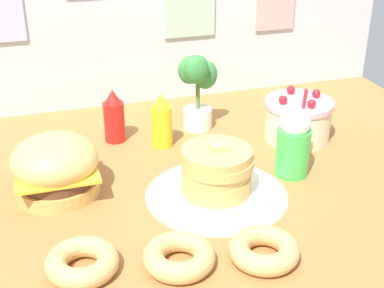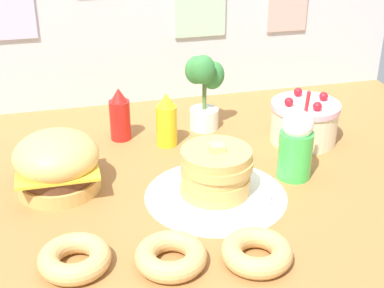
{
  "view_description": "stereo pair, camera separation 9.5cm",
  "coord_description": "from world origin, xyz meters",
  "px_view_note": "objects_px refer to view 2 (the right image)",
  "views": [
    {
      "loc": [
        -0.55,
        -1.59,
        1.05
      ],
      "look_at": [
        -0.05,
        0.05,
        0.18
      ],
      "focal_mm": 51.9,
      "sensor_mm": 36.0,
      "label": 1
    },
    {
      "loc": [
        -0.46,
        -1.61,
        1.05
      ],
      "look_at": [
        -0.05,
        0.05,
        0.18
      ],
      "focal_mm": 51.9,
      "sensor_mm": 36.0,
      "label": 2
    }
  ],
  "objects_px": {
    "burger": "(57,163)",
    "donut_vanilla": "(257,252)",
    "donut_chocolate": "(171,256)",
    "donut_pink_glaze": "(75,258)",
    "ketchup_bottle": "(120,116)",
    "cream_soda_cup": "(296,144)",
    "layer_cake": "(304,122)",
    "pancake_stack": "(216,176)",
    "mustard_bottle": "(167,121)",
    "potted_plant": "(204,89)"
  },
  "relations": [
    {
      "from": "potted_plant",
      "to": "donut_chocolate",
      "type": "bearing_deg",
      "value": -110.76
    },
    {
      "from": "mustard_bottle",
      "to": "potted_plant",
      "type": "bearing_deg",
      "value": 31.72
    },
    {
      "from": "cream_soda_cup",
      "to": "mustard_bottle",
      "type": "bearing_deg",
      "value": 137.21
    },
    {
      "from": "mustard_bottle",
      "to": "donut_vanilla",
      "type": "height_order",
      "value": "mustard_bottle"
    },
    {
      "from": "pancake_stack",
      "to": "cream_soda_cup",
      "type": "distance_m",
      "value": 0.33
    },
    {
      "from": "pancake_stack",
      "to": "donut_chocolate",
      "type": "xyz_separation_m",
      "value": [
        -0.23,
        -0.33,
        -0.05
      ]
    },
    {
      "from": "layer_cake",
      "to": "donut_pink_glaze",
      "type": "xyz_separation_m",
      "value": [
        -0.98,
        -0.61,
        -0.05
      ]
    },
    {
      "from": "burger",
      "to": "ketchup_bottle",
      "type": "distance_m",
      "value": 0.44
    },
    {
      "from": "pancake_stack",
      "to": "potted_plant",
      "type": "relative_size",
      "value": 1.11
    },
    {
      "from": "burger",
      "to": "ketchup_bottle",
      "type": "xyz_separation_m",
      "value": [
        0.27,
        0.35,
        0.0
      ]
    },
    {
      "from": "pancake_stack",
      "to": "cream_soda_cup",
      "type": "relative_size",
      "value": 1.13
    },
    {
      "from": "donut_chocolate",
      "to": "donut_pink_glaze",
      "type": "bearing_deg",
      "value": 168.2
    },
    {
      "from": "donut_chocolate",
      "to": "burger",
      "type": "bearing_deg",
      "value": 120.22
    },
    {
      "from": "layer_cake",
      "to": "potted_plant",
      "type": "xyz_separation_m",
      "value": [
        -0.37,
        0.22,
        0.1
      ]
    },
    {
      "from": "mustard_bottle",
      "to": "donut_pink_glaze",
      "type": "height_order",
      "value": "mustard_bottle"
    },
    {
      "from": "cream_soda_cup",
      "to": "potted_plant",
      "type": "height_order",
      "value": "potted_plant"
    },
    {
      "from": "ketchup_bottle",
      "to": "cream_soda_cup",
      "type": "xyz_separation_m",
      "value": [
        0.58,
        -0.48,
        0.03
      ]
    },
    {
      "from": "layer_cake",
      "to": "ketchup_bottle",
      "type": "distance_m",
      "value": 0.77
    },
    {
      "from": "layer_cake",
      "to": "donut_pink_glaze",
      "type": "distance_m",
      "value": 1.16
    },
    {
      "from": "donut_chocolate",
      "to": "potted_plant",
      "type": "relative_size",
      "value": 0.61
    },
    {
      "from": "burger",
      "to": "layer_cake",
      "type": "height_order",
      "value": "burger"
    },
    {
      "from": "burger",
      "to": "pancake_stack",
      "type": "height_order",
      "value": "burger"
    },
    {
      "from": "pancake_stack",
      "to": "ketchup_bottle",
      "type": "xyz_separation_m",
      "value": [
        -0.26,
        0.54,
        0.02
      ]
    },
    {
      "from": "mustard_bottle",
      "to": "donut_chocolate",
      "type": "xyz_separation_m",
      "value": [
        -0.15,
        -0.77,
        -0.07
      ]
    },
    {
      "from": "donut_chocolate",
      "to": "layer_cake",
      "type": "bearing_deg",
      "value": 43.18
    },
    {
      "from": "donut_pink_glaze",
      "to": "donut_vanilla",
      "type": "xyz_separation_m",
      "value": [
        0.52,
        -0.1,
        0.0
      ]
    },
    {
      "from": "burger",
      "to": "mustard_bottle",
      "type": "distance_m",
      "value": 0.51
    },
    {
      "from": "potted_plant",
      "to": "donut_pink_glaze",
      "type": "bearing_deg",
      "value": -126.16
    },
    {
      "from": "cream_soda_cup",
      "to": "burger",
      "type": "bearing_deg",
      "value": 171.92
    },
    {
      "from": "ketchup_bottle",
      "to": "mustard_bottle",
      "type": "distance_m",
      "value": 0.21
    },
    {
      "from": "donut_vanilla",
      "to": "layer_cake",
      "type": "bearing_deg",
      "value": 56.93
    },
    {
      "from": "burger",
      "to": "donut_vanilla",
      "type": "height_order",
      "value": "burger"
    },
    {
      "from": "pancake_stack",
      "to": "ketchup_bottle",
      "type": "relative_size",
      "value": 1.7
    },
    {
      "from": "donut_chocolate",
      "to": "potted_plant",
      "type": "distance_m",
      "value": 0.96
    },
    {
      "from": "mustard_bottle",
      "to": "cream_soda_cup",
      "type": "bearing_deg",
      "value": -42.79
    },
    {
      "from": "donut_vanilla",
      "to": "potted_plant",
      "type": "distance_m",
      "value": 0.95
    },
    {
      "from": "layer_cake",
      "to": "donut_pink_glaze",
      "type": "relative_size",
      "value": 1.34
    },
    {
      "from": "mustard_bottle",
      "to": "donut_pink_glaze",
      "type": "bearing_deg",
      "value": -120.32
    },
    {
      "from": "cream_soda_cup",
      "to": "donut_vanilla",
      "type": "height_order",
      "value": "cream_soda_cup"
    },
    {
      "from": "layer_cake",
      "to": "donut_pink_glaze",
      "type": "height_order",
      "value": "layer_cake"
    },
    {
      "from": "burger",
      "to": "donut_pink_glaze",
      "type": "xyz_separation_m",
      "value": [
        0.03,
        -0.46,
        -0.07
      ]
    },
    {
      "from": "ketchup_bottle",
      "to": "mustard_bottle",
      "type": "bearing_deg",
      "value": -29.33
    },
    {
      "from": "pancake_stack",
      "to": "donut_pink_glaze",
      "type": "bearing_deg",
      "value": -151.33
    },
    {
      "from": "ketchup_bottle",
      "to": "donut_pink_glaze",
      "type": "bearing_deg",
      "value": -106.31
    },
    {
      "from": "burger",
      "to": "ketchup_bottle",
      "type": "relative_size",
      "value": 1.33
    },
    {
      "from": "cream_soda_cup",
      "to": "donut_chocolate",
      "type": "height_order",
      "value": "cream_soda_cup"
    },
    {
      "from": "ketchup_bottle",
      "to": "donut_vanilla",
      "type": "distance_m",
      "value": 0.96
    },
    {
      "from": "donut_pink_glaze",
      "to": "donut_chocolate",
      "type": "distance_m",
      "value": 0.28
    },
    {
      "from": "ketchup_bottle",
      "to": "donut_vanilla",
      "type": "relative_size",
      "value": 1.08
    },
    {
      "from": "ketchup_bottle",
      "to": "donut_vanilla",
      "type": "xyz_separation_m",
      "value": [
        0.28,
        -0.91,
        -0.07
      ]
    }
  ]
}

